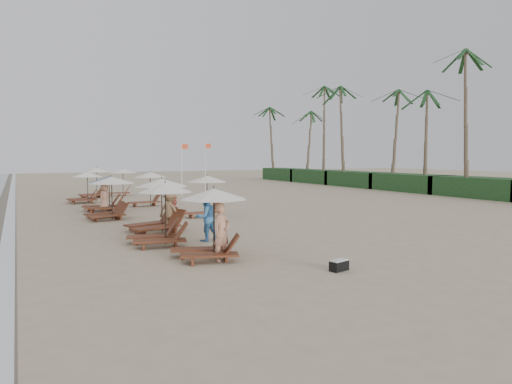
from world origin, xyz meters
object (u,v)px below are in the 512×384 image
beachgoer_far_b (104,197)px  flag_pole_near (182,166)px  inland_station_2 (121,178)px  beachgoer_mid_a (206,217)px  lounger_station_5 (84,188)px  inland_station_1 (148,186)px  lounger_station_6 (94,183)px  lounger_station_2 (156,207)px  beachgoer_far_a (174,201)px  inland_station_0 (205,191)px  duffel_bag (339,265)px  lounger_station_0 (208,222)px  lounger_station_4 (105,194)px  beachgoer_mid_b (170,211)px  lounger_station_1 (159,215)px  lounger_station_3 (108,196)px  beachgoer_near (222,232)px

beachgoer_far_b → flag_pole_near: bearing=-0.2°
inland_station_2 → beachgoer_mid_a: size_ratio=1.40×
lounger_station_5 → inland_station_1: size_ratio=0.91×
lounger_station_6 → flag_pole_near: bearing=-18.0°
lounger_station_2 → beachgoer_far_a: lounger_station_2 is taller
inland_station_0 → duffel_bag: bearing=-93.9°
beachgoer_far_b → flag_pole_near: size_ratio=0.38×
lounger_station_0 → lounger_station_4: bearing=93.0°
flag_pole_near → inland_station_2: bearing=141.4°
beachgoer_far_b → beachgoer_mid_b: bearing=-127.4°
lounger_station_1 → beachgoer_far_a: (3.21, 8.58, -0.34)m
lounger_station_3 → beachgoer_mid_a: lounger_station_3 is taller
duffel_bag → flag_pole_near: size_ratio=0.14×
lounger_station_4 → beachgoer_mid_a: lounger_station_4 is taller
lounger_station_1 → beachgoer_near: size_ratio=1.36×
beachgoer_near → duffel_bag: size_ratio=2.90×
inland_station_1 → beachgoer_near: size_ratio=1.50×
lounger_station_4 → inland_station_1: (3.06, 2.02, 0.30)m
lounger_station_6 → inland_station_2: lounger_station_6 is taller
inland_station_2 → flag_pole_near: 5.47m
beachgoer_far_a → duffel_bag: beachgoer_far_a is taller
beachgoer_mid_b → beachgoer_far_a: bearing=-57.5°
lounger_station_5 → beachgoer_near: bearing=-85.9°
lounger_station_6 → beachgoer_mid_a: size_ratio=1.35×
lounger_station_4 → beachgoer_near: bearing=-86.0°
duffel_bag → lounger_station_6: bearing=95.7°
lounger_station_1 → beachgoer_far_b: lounger_station_1 is taller
beachgoer_near → lounger_station_4: bearing=67.8°
inland_station_1 → flag_pole_near: 7.26m
lounger_station_1 → inland_station_1: size_ratio=0.91×
lounger_station_4 → beachgoer_mid_b: bearing=-81.1°
lounger_station_6 → beachgoer_near: bearing=-89.3°
lounger_station_2 → lounger_station_3: bearing=102.5°
lounger_station_2 → beachgoer_mid_b: 0.69m
lounger_station_0 → duffel_bag: (2.78, -3.18, -1.03)m
lounger_station_6 → beachgoer_mid_b: lounger_station_6 is taller
beachgoer_mid_a → duffel_bag: 6.45m
lounger_station_1 → duffel_bag: 7.21m
lounger_station_6 → beachgoer_mid_a: lounger_station_6 is taller
lounger_station_0 → beachgoer_far_b: 14.90m
lounger_station_4 → beachgoer_near: size_ratio=1.54×
beachgoer_near → inland_station_2: bearing=59.2°
beachgoer_mid_b → beachgoer_far_b: 8.88m
duffel_bag → inland_station_1: bearing=91.4°
lounger_station_3 → beachgoer_far_a: (3.67, 0.46, -0.44)m
lounger_station_3 → inland_station_1: inland_station_1 is taller
lounger_station_2 → inland_station_2: lounger_station_2 is taller
lounger_station_5 → flag_pole_near: 8.11m
inland_station_2 → beachgoer_mid_b: inland_station_2 is taller
duffel_bag → beachgoer_far_a: bearing=91.2°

